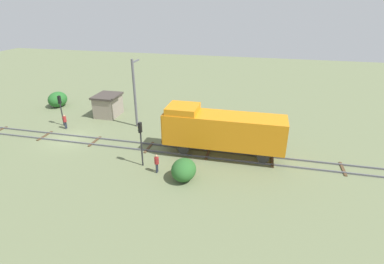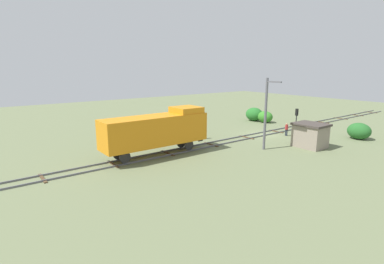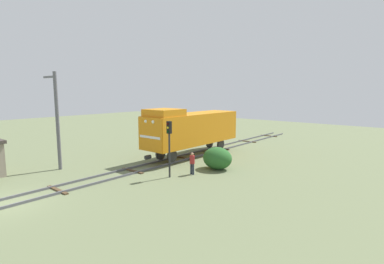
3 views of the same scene
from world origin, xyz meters
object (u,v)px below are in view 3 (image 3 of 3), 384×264
Objects in this scene: locomotive at (191,128)px; traffic_signal_mid at (169,139)px; catenary_mast at (57,118)px; worker_by_signal at (192,162)px.

locomotive is 7.37m from traffic_signal_mid.
worker_by_signal is at bearing 31.68° from catenary_mast.
catenary_mast reaches higher than traffic_signal_mid.
traffic_signal_mid is at bearing 25.71° from catenary_mast.
catenary_mast is (-8.46, -4.07, 1.26)m from traffic_signal_mid.
traffic_signal_mid reaches higher than worker_by_signal.
locomotive is 6.82× the size of worker_by_signal.
catenary_mast is at bearing -115.50° from locomotive.
catenary_mast is (-9.26, -5.72, 3.16)m from worker_by_signal.
locomotive is 6.69m from worker_by_signal.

